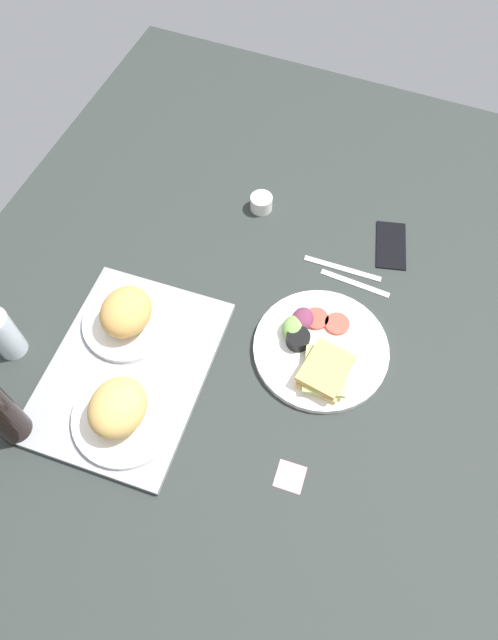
{
  "coord_description": "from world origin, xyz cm",
  "views": [
    {
      "loc": [
        -56.38,
        -20.35,
        113.0
      ],
      "look_at": [
        2.0,
        3.0,
        4.0
      ],
      "focal_mm": 32.05,
      "sensor_mm": 36.0,
      "label": 1
    }
  ],
  "objects_px": {
    "bread_plate_near": "(121,411)",
    "plate_with_salad": "(319,349)",
    "drinking_glass": "(4,334)",
    "espresso_cup": "(261,203)",
    "cell_phone": "(391,245)",
    "fork": "(355,283)",
    "soda_bottle": "(1,414)",
    "serving_tray": "(129,370)",
    "bread_plate_far": "(127,315)",
    "sticky_note": "(290,477)"
  },
  "relations": [
    {
      "from": "serving_tray",
      "to": "soda_bottle",
      "type": "distance_m",
      "value": 0.27
    },
    {
      "from": "fork",
      "to": "cell_phone",
      "type": "relative_size",
      "value": 1.18
    },
    {
      "from": "soda_bottle",
      "to": "cell_phone",
      "type": "xyz_separation_m",
      "value": [
        0.75,
        -0.59,
        -0.1
      ]
    },
    {
      "from": "plate_with_salad",
      "to": "sticky_note",
      "type": "distance_m",
      "value": 0.28
    },
    {
      "from": "bread_plate_near",
      "to": "drinking_glass",
      "type": "height_order",
      "value": "drinking_glass"
    },
    {
      "from": "fork",
      "to": "sticky_note",
      "type": "xyz_separation_m",
      "value": [
        -0.49,
        -0.01,
        -0.0
      ]
    },
    {
      "from": "drinking_glass",
      "to": "fork",
      "type": "bearing_deg",
      "value": -55.61
    },
    {
      "from": "bread_plate_near",
      "to": "espresso_cup",
      "type": "bearing_deg",
      "value": -4.77
    },
    {
      "from": "bread_plate_near",
      "to": "fork",
      "type": "height_order",
      "value": "bread_plate_near"
    },
    {
      "from": "cell_phone",
      "to": "soda_bottle",
      "type": "bearing_deg",
      "value": 127.19
    },
    {
      "from": "bread_plate_near",
      "to": "cell_phone",
      "type": "bearing_deg",
      "value": -31.45
    },
    {
      "from": "drinking_glass",
      "to": "bread_plate_near",
      "type": "bearing_deg",
      "value": -100.48
    },
    {
      "from": "serving_tray",
      "to": "drinking_glass",
      "type": "relative_size",
      "value": 3.44
    },
    {
      "from": "fork",
      "to": "cell_phone",
      "type": "bearing_deg",
      "value": -107.22
    },
    {
      "from": "drinking_glass",
      "to": "cell_phone",
      "type": "relative_size",
      "value": 0.91
    },
    {
      "from": "soda_bottle",
      "to": "bread_plate_near",
      "type": "bearing_deg",
      "value": -62.08
    },
    {
      "from": "serving_tray",
      "to": "drinking_glass",
      "type": "distance_m",
      "value": 0.27
    },
    {
      "from": "bread_plate_far",
      "to": "serving_tray",
      "type": "bearing_deg",
      "value": -154.73
    },
    {
      "from": "plate_with_salad",
      "to": "bread_plate_near",
      "type": "bearing_deg",
      "value": 132.97
    },
    {
      "from": "bread_plate_near",
      "to": "sticky_note",
      "type": "relative_size",
      "value": 3.93
    },
    {
      "from": "espresso_cup",
      "to": "fork",
      "type": "distance_m",
      "value": 0.32
    },
    {
      "from": "plate_with_salad",
      "to": "espresso_cup",
      "type": "height_order",
      "value": "plate_with_salad"
    },
    {
      "from": "drinking_glass",
      "to": "sticky_note",
      "type": "bearing_deg",
      "value": -93.46
    },
    {
      "from": "bread_plate_near",
      "to": "espresso_cup",
      "type": "relative_size",
      "value": 3.93
    },
    {
      "from": "bread_plate_far",
      "to": "plate_with_salad",
      "type": "bearing_deg",
      "value": -76.7
    },
    {
      "from": "sticky_note",
      "to": "bread_plate_near",
      "type": "bearing_deg",
      "value": 92.74
    },
    {
      "from": "drinking_glass",
      "to": "fork",
      "type": "relative_size",
      "value": 0.77
    },
    {
      "from": "bread_plate_near",
      "to": "plate_with_salad",
      "type": "bearing_deg",
      "value": -47.03
    },
    {
      "from": "plate_with_salad",
      "to": "espresso_cup",
      "type": "xyz_separation_m",
      "value": [
        0.34,
        0.27,
        0.0
      ]
    },
    {
      "from": "soda_bottle",
      "to": "fork",
      "type": "xyz_separation_m",
      "value": [
        0.61,
        -0.54,
        -0.1
      ]
    },
    {
      "from": "bread_plate_far",
      "to": "cell_phone",
      "type": "distance_m",
      "value": 0.66
    },
    {
      "from": "drinking_glass",
      "to": "soda_bottle",
      "type": "bearing_deg",
      "value": -143.68
    },
    {
      "from": "espresso_cup",
      "to": "sticky_note",
      "type": "relative_size",
      "value": 1.0
    },
    {
      "from": "soda_bottle",
      "to": "fork",
      "type": "height_order",
      "value": "soda_bottle"
    },
    {
      "from": "plate_with_salad",
      "to": "fork",
      "type": "xyz_separation_m",
      "value": [
        0.21,
        -0.02,
        -0.01
      ]
    },
    {
      "from": "serving_tray",
      "to": "fork",
      "type": "height_order",
      "value": "serving_tray"
    },
    {
      "from": "espresso_cup",
      "to": "drinking_glass",
      "type": "bearing_deg",
      "value": 148.08
    },
    {
      "from": "drinking_glass",
      "to": "sticky_note",
      "type": "height_order",
      "value": "drinking_glass"
    },
    {
      "from": "bread_plate_near",
      "to": "espresso_cup",
      "type": "distance_m",
      "value": 0.64
    },
    {
      "from": "plate_with_salad",
      "to": "cell_phone",
      "type": "height_order",
      "value": "plate_with_salad"
    },
    {
      "from": "drinking_glass",
      "to": "espresso_cup",
      "type": "bearing_deg",
      "value": -31.92
    },
    {
      "from": "plate_with_salad",
      "to": "soda_bottle",
      "type": "relative_size",
      "value": 1.49
    },
    {
      "from": "bread_plate_far",
      "to": "plate_with_salad",
      "type": "distance_m",
      "value": 0.43
    },
    {
      "from": "drinking_glass",
      "to": "serving_tray",
      "type": "bearing_deg",
      "value": -80.26
    },
    {
      "from": "soda_bottle",
      "to": "espresso_cup",
      "type": "bearing_deg",
      "value": -18.34
    },
    {
      "from": "drinking_glass",
      "to": "fork",
      "type": "height_order",
      "value": "drinking_glass"
    },
    {
      "from": "serving_tray",
      "to": "fork",
      "type": "relative_size",
      "value": 2.65
    },
    {
      "from": "cell_phone",
      "to": "fork",
      "type": "bearing_deg",
      "value": 145.54
    },
    {
      "from": "soda_bottle",
      "to": "cell_phone",
      "type": "height_order",
      "value": "soda_bottle"
    },
    {
      "from": "espresso_cup",
      "to": "cell_phone",
      "type": "xyz_separation_m",
      "value": [
        0.01,
        -0.34,
        -0.02
      ]
    }
  ]
}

